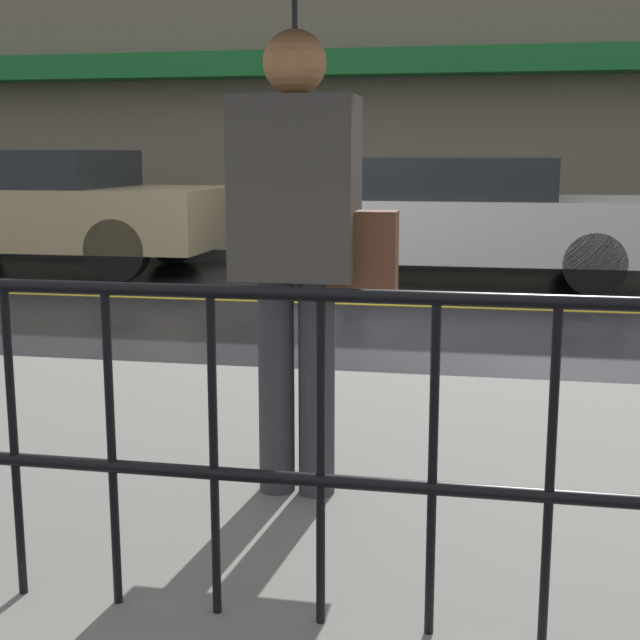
# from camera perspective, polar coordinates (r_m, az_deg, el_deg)

# --- Properties ---
(ground_plane) EXTENTS (80.00, 80.00, 0.00)m
(ground_plane) POSITION_cam_1_polar(r_m,az_deg,el_deg) (8.22, -1.22, 1.16)
(ground_plane) COLOR black
(sidewalk_near) EXTENTS (28.00, 3.00, 0.13)m
(sidewalk_near) POSITION_cam_1_polar(r_m,az_deg,el_deg) (4.00, -15.06, -8.56)
(sidewalk_near) COLOR slate
(sidewalk_near) RESTS_ON ground_plane
(sidewalk_far) EXTENTS (28.00, 2.09, 0.13)m
(sidewalk_far) POSITION_cam_1_polar(r_m,az_deg,el_deg) (12.21, 2.79, 4.56)
(sidewalk_far) COLOR slate
(sidewalk_far) RESTS_ON ground_plane
(lane_marking) EXTENTS (25.20, 0.12, 0.01)m
(lane_marking) POSITION_cam_1_polar(r_m,az_deg,el_deg) (8.22, -1.22, 1.18)
(lane_marking) COLOR gold
(lane_marking) RESTS_ON ground_plane
(building_storefront) EXTENTS (28.00, 0.85, 5.97)m
(building_storefront) POSITION_cam_1_polar(r_m,az_deg,el_deg) (13.40, 3.64, 17.50)
(building_storefront) COLOR #706656
(building_storefront) RESTS_ON ground_plane
(pedestrian) EXTENTS (1.00, 1.00, 2.04)m
(pedestrian) POSITION_cam_1_polar(r_m,az_deg,el_deg) (3.13, -1.52, 17.56)
(pedestrian) COLOR #333338
(pedestrian) RESTS_ON sidewalk_near
(car_tan) EXTENTS (4.38, 1.95, 1.39)m
(car_tan) POSITION_cam_1_polar(r_m,az_deg,el_deg) (11.06, -17.84, 6.90)
(car_tan) COLOR tan
(car_tan) RESTS_ON ground_plane
(car_white) EXTENTS (4.00, 1.87, 1.31)m
(car_white) POSITION_cam_1_polar(r_m,az_deg,el_deg) (9.73, 9.20, 6.53)
(car_white) COLOR silver
(car_white) RESTS_ON ground_plane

